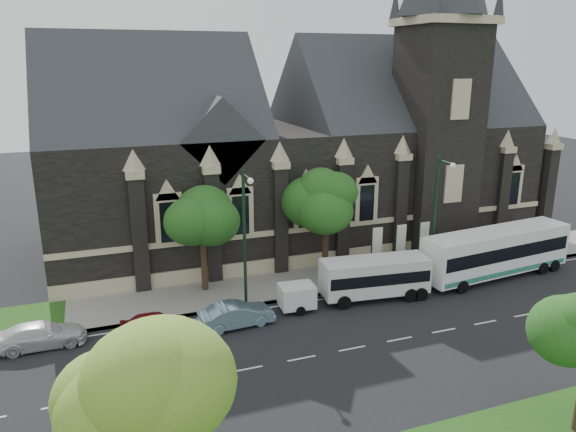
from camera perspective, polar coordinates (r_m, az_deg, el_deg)
name	(u,v)px	position (r m, az deg, el deg)	size (l,w,h in m)	color
ground	(352,349)	(31.12, 6.73, -13.63)	(160.00, 160.00, 0.00)	black
sidewalk	(292,284)	(38.88, 0.40, -7.09)	(80.00, 5.00, 0.15)	gray
museum	(310,147)	(46.83, 2.32, 7.19)	(40.00, 17.70, 29.90)	black
tree_park_near	(140,366)	(17.65, -15.24, -14.94)	(4.42, 4.42, 8.56)	black
tree_walk_right	(328,197)	(39.29, 4.19, 1.95)	(4.08, 4.08, 7.80)	black
tree_walk_left	(204,210)	(36.62, -8.77, 0.62)	(3.91, 3.91, 7.64)	black
street_lamp_near	(437,211)	(39.75, 15.30, 0.53)	(0.36, 1.88, 9.00)	black
street_lamp_mid	(245,232)	(33.82, -4.50, -1.63)	(0.36, 1.88, 9.00)	black
banner_flag_left	(375,245)	(40.14, 9.11, -3.02)	(0.90, 0.10, 4.00)	black
banner_flag_center	(399,242)	(41.12, 11.55, -2.68)	(0.90, 0.10, 4.00)	black
banner_flag_right	(422,239)	(42.17, 13.87, -2.36)	(0.90, 0.10, 4.00)	black
tour_coach	(496,252)	(42.45, 20.97, -3.51)	(12.33, 3.84, 3.54)	white
shuttle_bus	(375,276)	(36.68, 9.10, -6.19)	(7.35, 3.20, 2.76)	silver
box_trailer	(297,296)	(34.80, 0.93, -8.38)	(3.22, 1.90, 1.69)	silver
sedan	(236,315)	(33.06, -5.42, -10.26)	(1.56, 4.48, 1.48)	#7C9FB3
car_far_red	(155,324)	(32.97, -13.79, -10.89)	(1.58, 3.93, 1.34)	maroon
car_far_white	(41,335)	(33.72, -24.47, -11.27)	(1.94, 4.78, 1.39)	silver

